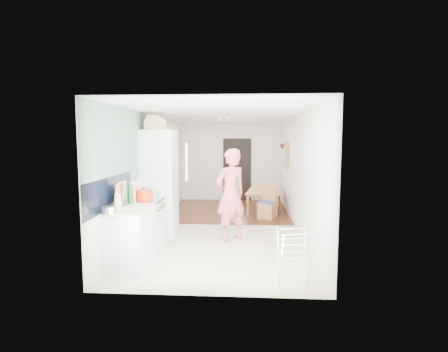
# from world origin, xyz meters

# --- Properties ---
(room_shell) EXTENTS (3.20, 7.00, 2.50)m
(room_shell) POSITION_xyz_m (0.00, 0.00, 1.25)
(room_shell) COLOR white
(room_shell) RESTS_ON ground
(floor) EXTENTS (3.20, 7.00, 0.01)m
(floor) POSITION_xyz_m (0.00, 0.00, 0.00)
(floor) COLOR beige
(floor) RESTS_ON ground
(wood_floor_overlay) EXTENTS (3.20, 3.30, 0.01)m
(wood_floor_overlay) POSITION_xyz_m (0.00, 1.85, 0.01)
(wood_floor_overlay) COLOR #5A2C0F
(wood_floor_overlay) RESTS_ON room_shell
(sage_wall_panel) EXTENTS (0.02, 3.00, 1.30)m
(sage_wall_panel) POSITION_xyz_m (-1.59, -2.00, 1.85)
(sage_wall_panel) COLOR slate
(sage_wall_panel) RESTS_ON room_shell
(tile_splashback) EXTENTS (0.02, 1.90, 0.50)m
(tile_splashback) POSITION_xyz_m (-1.59, -2.55, 1.15)
(tile_splashback) COLOR black
(tile_splashback) RESTS_ON room_shell
(doorway_recess) EXTENTS (0.90, 0.04, 2.00)m
(doorway_recess) POSITION_xyz_m (0.20, 3.48, 1.00)
(doorway_recess) COLOR black
(doorway_recess) RESTS_ON room_shell
(base_cabinet) EXTENTS (0.60, 0.90, 0.86)m
(base_cabinet) POSITION_xyz_m (-1.30, -2.55, 0.43)
(base_cabinet) COLOR silver
(base_cabinet) RESTS_ON room_shell
(worktop) EXTENTS (0.62, 0.92, 0.06)m
(worktop) POSITION_xyz_m (-1.30, -2.55, 0.89)
(worktop) COLOR beige
(worktop) RESTS_ON room_shell
(range_cooker) EXTENTS (0.60, 0.60, 0.88)m
(range_cooker) POSITION_xyz_m (-1.30, -1.80, 0.44)
(range_cooker) COLOR silver
(range_cooker) RESTS_ON room_shell
(cooker_top) EXTENTS (0.60, 0.60, 0.04)m
(cooker_top) POSITION_xyz_m (-1.30, -1.80, 0.90)
(cooker_top) COLOR silver
(cooker_top) RESTS_ON room_shell
(fridge_housing) EXTENTS (0.66, 0.66, 2.15)m
(fridge_housing) POSITION_xyz_m (-1.27, -0.78, 1.07)
(fridge_housing) COLOR silver
(fridge_housing) RESTS_ON room_shell
(fridge_door) EXTENTS (0.14, 0.56, 0.70)m
(fridge_door) POSITION_xyz_m (-0.66, -1.08, 1.55)
(fridge_door) COLOR silver
(fridge_door) RESTS_ON room_shell
(fridge_interior) EXTENTS (0.02, 0.52, 0.66)m
(fridge_interior) POSITION_xyz_m (-0.96, -0.78, 1.55)
(fridge_interior) COLOR white
(fridge_interior) RESTS_ON room_shell
(pinboard) EXTENTS (0.03, 0.90, 0.70)m
(pinboard) POSITION_xyz_m (1.58, 1.90, 1.55)
(pinboard) COLOR tan
(pinboard) RESTS_ON room_shell
(pinboard_frame) EXTENTS (0.00, 0.94, 0.74)m
(pinboard_frame) POSITION_xyz_m (1.57, 1.90, 1.55)
(pinboard_frame) COLOR #AA6F4B
(pinboard_frame) RESTS_ON room_shell
(wall_sconce) EXTENTS (0.18, 0.18, 0.16)m
(wall_sconce) POSITION_xyz_m (1.54, 2.55, 1.75)
(wall_sconce) COLOR #6A1109
(wall_sconce) RESTS_ON room_shell
(person) EXTENTS (0.92, 0.87, 2.12)m
(person) POSITION_xyz_m (0.19, -1.00, 1.06)
(person) COLOR #E36363
(person) RESTS_ON floor
(dining_table) EXTENTS (0.94, 1.46, 0.48)m
(dining_table) POSITION_xyz_m (1.03, 1.88, 0.24)
(dining_table) COLOR #AA6F4B
(dining_table) RESTS_ON floor
(dining_chair) EXTENTS (0.47, 0.47, 0.86)m
(dining_chair) POSITION_xyz_m (1.00, 0.86, 0.43)
(dining_chair) COLOR #AA6F4B
(dining_chair) RESTS_ON floor
(stool) EXTENTS (0.33, 0.33, 0.40)m
(stool) POSITION_xyz_m (0.06, 0.48, 0.20)
(stool) COLOR #AA6F4B
(stool) RESTS_ON floor
(grey_drape) EXTENTS (0.42, 0.42, 0.17)m
(grey_drape) POSITION_xyz_m (0.06, 0.45, 0.49)
(grey_drape) COLOR gray
(grey_drape) RESTS_ON stool
(drying_rack) EXTENTS (0.46, 0.44, 0.76)m
(drying_rack) POSITION_xyz_m (1.13, -3.11, 0.38)
(drying_rack) COLOR silver
(drying_rack) RESTS_ON floor
(bread_bin) EXTENTS (0.47, 0.46, 0.21)m
(bread_bin) POSITION_xyz_m (-1.30, -0.86, 2.25)
(bread_bin) COLOR tan
(bread_bin) RESTS_ON fridge_housing
(red_casserole) EXTENTS (0.34, 0.34, 0.19)m
(red_casserole) POSITION_xyz_m (-1.29, -1.82, 1.01)
(red_casserole) COLOR red
(red_casserole) RESTS_ON cooker_top
(steel_pan) EXTENTS (0.24, 0.24, 0.10)m
(steel_pan) POSITION_xyz_m (-1.46, -2.95, 0.97)
(steel_pan) COLOR silver
(steel_pan) RESTS_ON worktop
(held_bottle) EXTENTS (0.05, 0.05, 0.25)m
(held_bottle) POSITION_xyz_m (0.31, -1.19, 1.14)
(held_bottle) COLOR #1B4221
(held_bottle) RESTS_ON person
(bottle_a) EXTENTS (0.09, 0.09, 0.33)m
(bottle_a) POSITION_xyz_m (-1.44, -2.32, 1.08)
(bottle_a) COLOR #1B4221
(bottle_a) RESTS_ON worktop
(bottle_b) EXTENTS (0.08, 0.08, 0.29)m
(bottle_b) POSITION_xyz_m (-1.40, -2.19, 1.07)
(bottle_b) COLOR #1B4221
(bottle_b) RESTS_ON worktop
(bottle_c) EXTENTS (0.10, 0.10, 0.23)m
(bottle_c) POSITION_xyz_m (-1.45, -2.60, 1.03)
(bottle_c) COLOR beige
(bottle_c) RESTS_ON worktop
(pepper_mill_front) EXTENTS (0.07, 0.07, 0.24)m
(pepper_mill_front) POSITION_xyz_m (-1.38, -2.07, 1.04)
(pepper_mill_front) COLOR tan
(pepper_mill_front) RESTS_ON worktop
(pepper_mill_back) EXTENTS (0.08, 0.08, 0.24)m
(pepper_mill_back) POSITION_xyz_m (-1.40, -2.02, 1.04)
(pepper_mill_back) COLOR tan
(pepper_mill_back) RESTS_ON worktop
(chopping_boards) EXTENTS (0.12, 0.30, 0.41)m
(chopping_boards) POSITION_xyz_m (-1.44, -2.54, 1.12)
(chopping_boards) COLOR tan
(chopping_boards) RESTS_ON worktop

